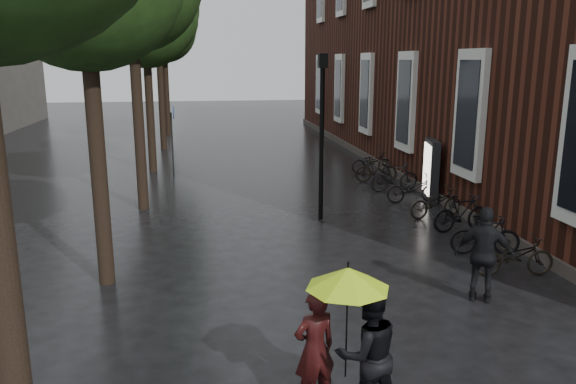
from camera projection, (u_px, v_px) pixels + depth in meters
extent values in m
cube|color=#38160F|center=(488.00, 24.00, 24.48)|extent=(10.00, 33.00, 12.00)
cube|color=silver|center=(471.00, 115.00, 15.75)|extent=(0.25, 1.60, 3.60)
cube|color=black|center=(467.00, 115.00, 15.73)|extent=(0.10, 1.20, 3.00)
cube|color=silver|center=(407.00, 102.00, 20.56)|extent=(0.25, 1.60, 3.60)
cube|color=black|center=(404.00, 102.00, 20.54)|extent=(0.10, 1.20, 3.00)
cube|color=silver|center=(367.00, 94.00, 25.36)|extent=(0.25, 1.60, 3.60)
cube|color=black|center=(365.00, 94.00, 25.35)|extent=(0.10, 1.20, 3.00)
cube|color=silver|center=(340.00, 88.00, 30.17)|extent=(0.25, 1.60, 3.60)
cube|color=black|center=(338.00, 88.00, 30.15)|extent=(0.10, 1.20, 3.00)
cube|color=silver|center=(320.00, 84.00, 34.98)|extent=(0.25, 1.60, 3.60)
cube|color=black|center=(319.00, 84.00, 34.96)|extent=(0.10, 1.20, 3.00)
cube|color=#3F3833|center=(375.00, 160.00, 25.08)|extent=(0.40, 33.00, 0.30)
cylinder|color=black|center=(4.00, 293.00, 5.33)|extent=(0.32, 0.32, 4.68)
cylinder|color=black|center=(99.00, 176.00, 11.10)|extent=(0.32, 0.32, 4.51)
cylinder|color=black|center=(139.00, 129.00, 16.85)|extent=(0.32, 0.32, 4.95)
cylinder|color=black|center=(150.00, 118.00, 22.66)|extent=(0.32, 0.32, 4.40)
cylinder|color=black|center=(162.00, 102.00, 28.40)|extent=(0.32, 0.32, 4.79)
cylinder|color=black|center=(167.00, 97.00, 34.18)|extent=(0.32, 0.32, 4.57)
imported|color=black|center=(315.00, 349.00, 7.31)|extent=(0.69, 0.55, 1.64)
imported|color=black|center=(368.00, 354.00, 7.07)|extent=(0.94, 0.78, 1.78)
cylinder|color=black|center=(347.00, 328.00, 7.05)|extent=(0.02, 0.02, 1.35)
cone|color=#C4F619|center=(348.00, 278.00, 6.89)|extent=(1.06, 1.06, 0.27)
cylinder|color=black|center=(348.00, 264.00, 6.85)|extent=(0.02, 0.02, 0.08)
imported|color=black|center=(484.00, 255.00, 10.54)|extent=(1.17, 0.93, 1.85)
imported|color=black|center=(514.00, 256.00, 11.91)|extent=(1.74, 0.78, 0.88)
imported|color=black|center=(485.00, 235.00, 13.18)|extent=(1.68, 0.83, 0.97)
imported|color=black|center=(462.00, 213.00, 14.99)|extent=(1.74, 0.70, 1.02)
imported|color=black|center=(436.00, 203.00, 16.30)|extent=(1.78, 0.90, 0.89)
imported|color=black|center=(413.00, 189.00, 18.01)|extent=(1.78, 0.69, 0.92)
imported|color=black|center=(395.00, 177.00, 19.58)|extent=(1.77, 0.62, 1.05)
imported|color=black|center=(376.00, 169.00, 21.12)|extent=(1.63, 0.52, 0.97)
imported|color=black|center=(372.00, 162.00, 22.74)|extent=(1.75, 0.73, 0.90)
cube|color=black|center=(431.00, 170.00, 18.26)|extent=(0.27, 1.32, 1.99)
cube|color=white|center=(427.00, 169.00, 18.23)|extent=(0.04, 1.11, 1.63)
cylinder|color=black|center=(322.00, 144.00, 15.78)|extent=(0.13, 0.13, 4.37)
cube|color=black|center=(323.00, 61.00, 15.25)|extent=(0.24, 0.24, 0.38)
sphere|color=#FFE5B2|center=(323.00, 61.00, 15.25)|extent=(0.20, 0.20, 0.20)
cylinder|color=#262628|center=(172.00, 144.00, 22.24)|extent=(0.06, 0.06, 2.49)
cylinder|color=navy|center=(173.00, 112.00, 21.97)|extent=(0.03, 0.50, 0.50)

